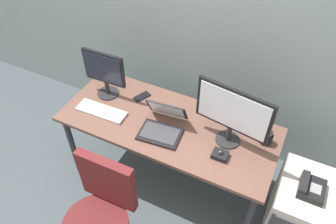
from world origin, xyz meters
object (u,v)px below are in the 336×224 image
(laptop, at_px, (162,125))
(cell_phone, at_px, (142,97))
(keyboard, at_px, (101,111))
(trackball_mouse, at_px, (220,155))
(monitor_main, at_px, (233,113))
(desk_phone, at_px, (311,188))
(coffee_mug, at_px, (267,137))
(monitor_side, at_px, (104,72))
(office_chair, at_px, (102,222))
(file_cabinet, at_px, (299,211))

(laptop, distance_m, cell_phone, 0.41)
(keyboard, distance_m, trackball_mouse, 1.00)
(trackball_mouse, height_order, cell_phone, trackball_mouse)
(cell_phone, bearing_deg, monitor_main, 14.85)
(keyboard, bearing_deg, desk_phone, 3.17)
(monitor_main, distance_m, coffee_mug, 0.36)
(monitor_side, height_order, keyboard, monitor_side)
(monitor_side, relative_size, cell_phone, 2.90)
(monitor_main, bearing_deg, desk_phone, -6.55)
(monitor_side, xyz_separation_m, cell_phone, (0.28, 0.09, -0.23))
(monitor_main, relative_size, laptop, 1.54)
(monitor_side, xyz_separation_m, trackball_mouse, (1.08, -0.22, -0.21))
(office_chair, bearing_deg, monitor_main, 55.75)
(desk_phone, xyz_separation_m, coffee_mug, (-0.38, 0.18, 0.15))
(file_cabinet, distance_m, desk_phone, 0.33)
(desk_phone, height_order, laptop, laptop)
(monitor_side, xyz_separation_m, coffee_mug, (1.34, 0.05, -0.18))
(monitor_main, distance_m, keyboard, 1.05)
(laptop, bearing_deg, desk_phone, 2.12)
(desk_phone, distance_m, coffee_mug, 0.44)
(cell_phone, bearing_deg, office_chair, -52.28)
(coffee_mug, bearing_deg, monitor_main, -157.91)
(keyboard, xyz_separation_m, trackball_mouse, (1.00, -0.01, 0.01))
(coffee_mug, xyz_separation_m, cell_phone, (-1.06, 0.04, -0.05))
(monitor_main, relative_size, trackball_mouse, 4.97)
(laptop, bearing_deg, monitor_side, 164.86)
(coffee_mug, height_order, cell_phone, coffee_mug)
(coffee_mug, bearing_deg, office_chair, -131.17)
(desk_phone, distance_m, keyboard, 1.64)
(monitor_main, distance_m, cell_phone, 0.86)
(office_chair, relative_size, monitor_main, 1.76)
(monitor_side, distance_m, cell_phone, 0.37)
(desk_phone, height_order, trackball_mouse, trackball_mouse)
(office_chair, bearing_deg, monitor_side, 119.53)
(monitor_side, height_order, laptop, monitor_side)
(desk_phone, relative_size, coffee_mug, 1.81)
(file_cabinet, distance_m, monitor_side, 1.85)
(file_cabinet, distance_m, office_chair, 1.46)
(monitor_main, distance_m, trackball_mouse, 0.31)
(monitor_side, bearing_deg, desk_phone, -4.05)
(desk_phone, distance_m, monitor_side, 1.75)
(file_cabinet, height_order, desk_phone, desk_phone)
(monitor_main, bearing_deg, keyboard, -170.74)
(monitor_side, xyz_separation_m, laptop, (0.60, -0.16, -0.18))
(monitor_side, relative_size, coffee_mug, 3.72)
(file_cabinet, bearing_deg, laptop, -177.06)
(keyboard, xyz_separation_m, laptop, (0.52, 0.05, 0.04))
(file_cabinet, relative_size, keyboard, 1.41)
(laptop, xyz_separation_m, trackball_mouse, (0.48, -0.05, -0.03))
(keyboard, bearing_deg, monitor_side, 110.55)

